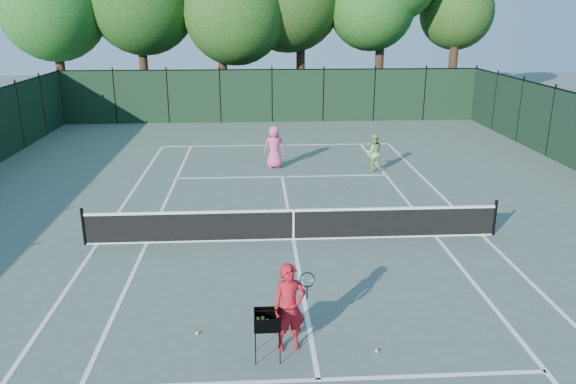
{
  "coord_description": "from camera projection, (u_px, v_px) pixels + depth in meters",
  "views": [
    {
      "loc": [
        -1.03,
        -14.72,
        6.15
      ],
      "look_at": [
        -0.09,
        1.0,
        1.1
      ],
      "focal_mm": 35.0,
      "sensor_mm": 36.0,
      "label": 1
    }
  ],
  "objects": [
    {
      "name": "service_line_far",
      "position": [
        282.0,
        177.0,
        22.01
      ],
      "size": [
        8.23,
        0.1,
        0.01
      ],
      "primitive_type": "cube",
      "color": "white",
      "rests_on": "ground"
    },
    {
      "name": "sideline_doubles_left",
      "position": [
        97.0,
        244.0,
        15.62
      ],
      "size": [
        0.1,
        23.77,
        0.01
      ],
      "primitive_type": "cube",
      "color": "white",
      "rests_on": "ground"
    },
    {
      "name": "ground",
      "position": [
        293.0,
        239.0,
        15.93
      ],
      "size": [
        90.0,
        90.0,
        0.0
      ],
      "primitive_type": "plane",
      "color": "#4A5A50",
      "rests_on": "ground"
    },
    {
      "name": "sideline_singles_left",
      "position": [
        147.0,
        243.0,
        15.69
      ],
      "size": [
        0.1,
        23.77,
        0.01
      ],
      "primitive_type": "cube",
      "color": "white",
      "rests_on": "ground"
    },
    {
      "name": "coach",
      "position": [
        289.0,
        307.0,
        10.53
      ],
      "size": [
        0.88,
        0.75,
        1.74
      ],
      "rotation": [
        0.0,
        0.0,
        0.2
      ],
      "color": "#B1141E",
      "rests_on": "ground"
    },
    {
      "name": "service_line_near",
      "position": [
        318.0,
        380.0,
        9.85
      ],
      "size": [
        8.23,
        0.1,
        0.01
      ],
      "primitive_type": "cube",
      "color": "white",
      "rests_on": "ground"
    },
    {
      "name": "center_service_line",
      "position": [
        293.0,
        239.0,
        15.93
      ],
      "size": [
        0.1,
        12.8,
        0.01
      ],
      "primitive_type": "cube",
      "color": "white",
      "rests_on": "ground"
    },
    {
      "name": "loose_ball_midcourt",
      "position": [
        197.0,
        333.0,
        11.21
      ],
      "size": [
        0.07,
        0.07,
        0.07
      ],
      "primitive_type": "sphere",
      "color": "yellow",
      "rests_on": "ground"
    },
    {
      "name": "ball_hopper",
      "position": [
        267.0,
        320.0,
        10.26
      ],
      "size": [
        0.49,
        0.49,
        0.93
      ],
      "rotation": [
        0.0,
        0.0,
        0.01
      ],
      "color": "black",
      "rests_on": "ground"
    },
    {
      "name": "baseline_far",
      "position": [
        276.0,
        145.0,
        27.22
      ],
      "size": [
        10.97,
        0.1,
        0.01
      ],
      "primitive_type": "cube",
      "color": "white",
      "rests_on": "ground"
    },
    {
      "name": "loose_ball_near_cart",
      "position": [
        377.0,
        351.0,
        10.62
      ],
      "size": [
        0.07,
        0.07,
        0.07
      ],
      "primitive_type": "sphere",
      "color": "#CFEB30",
      "rests_on": "ground"
    },
    {
      "name": "sideline_doubles_right",
      "position": [
        482.0,
        235.0,
        16.24
      ],
      "size": [
        0.1,
        23.77,
        0.01
      ],
      "primitive_type": "cube",
      "color": "white",
      "rests_on": "ground"
    },
    {
      "name": "sideline_singles_right",
      "position": [
        436.0,
        236.0,
        16.16
      ],
      "size": [
        0.1,
        23.77,
        0.01
      ],
      "primitive_type": "cube",
      "color": "white",
      "rests_on": "ground"
    },
    {
      "name": "tennis_net",
      "position": [
        293.0,
        224.0,
        15.78
      ],
      "size": [
        11.69,
        0.09,
        1.06
      ],
      "color": "black",
      "rests_on": "ground"
    },
    {
      "name": "fence_far",
      "position": [
        272.0,
        96.0,
        32.58
      ],
      "size": [
        24.0,
        0.05,
        3.0
      ],
      "primitive_type": "cube",
      "color": "black",
      "rests_on": "ground"
    },
    {
      "name": "player_green",
      "position": [
        373.0,
        152.0,
        22.57
      ],
      "size": [
        0.81,
        0.66,
        1.54
      ],
      "rotation": [
        0.0,
        0.0,
        3.25
      ],
      "color": "#8FBD5E",
      "rests_on": "ground"
    },
    {
      "name": "player_pink",
      "position": [
        274.0,
        147.0,
        23.04
      ],
      "size": [
        0.87,
        0.57,
        1.75
      ],
      "rotation": [
        0.0,
        0.0,
        3.12
      ],
      "color": "#DE4E81",
      "rests_on": "ground"
    }
  ]
}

